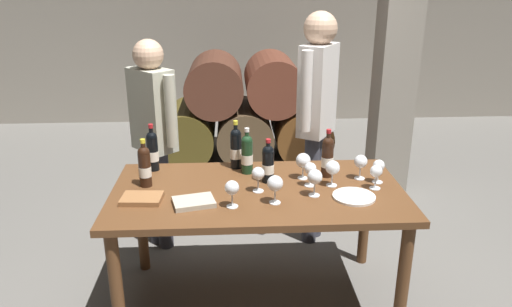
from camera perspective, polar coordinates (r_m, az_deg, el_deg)
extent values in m
plane|color=#66635E|center=(3.24, 0.20, -16.57)|extent=(14.00, 14.00, 0.00)
cube|color=gray|center=(6.82, -1.89, 15.59)|extent=(10.00, 0.24, 2.80)
cylinder|color=#4F4319|center=(5.46, -7.99, 2.50)|extent=(0.60, 0.90, 0.60)
cylinder|color=brown|center=(5.45, -1.37, 2.63)|extent=(0.60, 0.90, 0.60)
cylinder|color=brown|center=(5.50, 5.21, 2.72)|extent=(0.60, 0.90, 0.60)
cylinder|color=#542E20|center=(5.31, -4.85, 8.19)|extent=(0.60, 0.90, 0.60)
cylinder|color=brown|center=(5.33, 2.01, 8.29)|extent=(0.60, 0.90, 0.60)
cube|color=gray|center=(4.48, 16.14, 11.20)|extent=(0.32, 0.32, 2.60)
cube|color=brown|center=(2.86, 0.22, -4.58)|extent=(1.70, 0.90, 0.04)
cylinder|color=brown|center=(2.78, -15.97, -15.31)|extent=(0.07, 0.07, 0.72)
cylinder|color=brown|center=(2.86, 16.80, -14.26)|extent=(0.07, 0.07, 0.72)
cylinder|color=brown|center=(3.43, -13.26, -7.81)|extent=(0.07, 0.07, 0.72)
cylinder|color=brown|center=(3.50, 12.63, -7.18)|extent=(0.07, 0.07, 0.72)
cylinder|color=black|center=(3.03, 8.34, -0.77)|extent=(0.07, 0.07, 0.21)
sphere|color=black|center=(2.99, 8.45, 1.25)|extent=(0.07, 0.07, 0.07)
cylinder|color=black|center=(2.98, 8.47, 1.75)|extent=(0.03, 0.03, 0.07)
cylinder|color=#B21E23|center=(2.97, 8.52, 2.58)|extent=(0.03, 0.03, 0.02)
cylinder|color=silver|center=(3.03, 8.33, -0.96)|extent=(0.07, 0.07, 0.06)
cylinder|color=black|center=(3.16, -11.98, -0.08)|extent=(0.07, 0.07, 0.21)
sphere|color=black|center=(3.12, -12.13, 1.87)|extent=(0.07, 0.07, 0.07)
cylinder|color=black|center=(3.12, -12.17, 2.35)|extent=(0.03, 0.03, 0.07)
cylinder|color=#B21E23|center=(3.10, -12.23, 3.16)|extent=(0.03, 0.03, 0.02)
cylinder|color=silver|center=(3.16, -11.97, -0.26)|extent=(0.07, 0.07, 0.06)
cylinder|color=black|center=(2.92, 1.41, -1.60)|extent=(0.07, 0.07, 0.19)
sphere|color=black|center=(2.88, 1.43, 0.27)|extent=(0.07, 0.07, 0.07)
cylinder|color=black|center=(2.87, 1.43, 0.72)|extent=(0.03, 0.03, 0.06)
cylinder|color=#B21E23|center=(2.86, 1.44, 1.49)|extent=(0.03, 0.03, 0.02)
cylinder|color=silver|center=(2.92, 1.41, -1.77)|extent=(0.07, 0.07, 0.06)
cylinder|color=black|center=(2.93, -12.86, -1.87)|extent=(0.07, 0.07, 0.20)
sphere|color=black|center=(2.89, -13.02, 0.11)|extent=(0.07, 0.07, 0.07)
cylinder|color=black|center=(2.89, -13.06, 0.60)|extent=(0.03, 0.03, 0.06)
cylinder|color=gold|center=(2.87, -13.13, 1.42)|extent=(0.03, 0.03, 0.02)
cylinder|color=silver|center=(2.94, -12.84, -2.05)|extent=(0.07, 0.07, 0.06)
cylinder|color=#19381E|center=(3.05, -1.05, -0.46)|extent=(0.07, 0.07, 0.21)
sphere|color=#19381E|center=(3.01, -1.07, 1.49)|extent=(0.07, 0.07, 0.07)
cylinder|color=#19381E|center=(3.00, -1.07, 1.97)|extent=(0.03, 0.03, 0.06)
cylinder|color=silver|center=(2.99, -1.08, 2.77)|extent=(0.03, 0.03, 0.02)
cylinder|color=silver|center=(3.05, -1.05, -0.64)|extent=(0.07, 0.07, 0.06)
cylinder|color=black|center=(3.13, -2.36, 0.23)|extent=(0.07, 0.07, 0.22)
sphere|color=black|center=(3.09, -2.40, 2.27)|extent=(0.07, 0.07, 0.07)
cylinder|color=black|center=(3.08, -2.40, 2.78)|extent=(0.03, 0.03, 0.07)
cylinder|color=gold|center=(3.07, -2.42, 3.63)|extent=(0.03, 0.03, 0.03)
cylinder|color=silver|center=(3.13, -2.36, 0.04)|extent=(0.07, 0.07, 0.07)
cylinder|color=white|center=(2.82, 0.34, -4.40)|extent=(0.06, 0.06, 0.00)
cylinder|color=white|center=(2.81, 0.34, -3.66)|extent=(0.01, 0.01, 0.07)
sphere|color=white|center=(2.78, 0.34, -2.34)|extent=(0.08, 0.08, 0.08)
cylinder|color=white|center=(3.01, 5.47, -2.88)|extent=(0.06, 0.06, 0.00)
cylinder|color=white|center=(3.00, 5.49, -2.17)|extent=(0.01, 0.01, 0.07)
sphere|color=white|center=(2.97, 5.54, -0.82)|extent=(0.09, 0.09, 0.09)
cylinder|color=white|center=(2.69, 2.21, -5.75)|extent=(0.06, 0.06, 0.00)
cylinder|color=white|center=(2.67, 2.23, -4.98)|extent=(0.01, 0.01, 0.07)
sphere|color=white|center=(2.64, 2.25, -3.51)|extent=(0.09, 0.09, 0.09)
cylinder|color=white|center=(3.03, 14.00, -3.25)|extent=(0.06, 0.06, 0.00)
cylinder|color=white|center=(3.02, 14.06, -2.55)|extent=(0.01, 0.01, 0.07)
sphere|color=white|center=(2.99, 14.17, -1.36)|extent=(0.07, 0.07, 0.07)
cylinder|color=white|center=(2.93, 8.83, -3.69)|extent=(0.06, 0.06, 0.00)
cylinder|color=white|center=(2.92, 8.87, -2.97)|extent=(0.01, 0.01, 0.07)
sphere|color=white|center=(2.89, 8.95, -1.63)|extent=(0.08, 0.08, 0.08)
cylinder|color=white|center=(2.65, -2.79, -6.20)|extent=(0.06, 0.06, 0.00)
cylinder|color=white|center=(2.63, -2.81, -5.41)|extent=(0.01, 0.01, 0.07)
sphere|color=white|center=(2.60, -2.83, -4.00)|extent=(0.08, 0.08, 0.08)
cylinder|color=white|center=(3.06, 12.00, -2.85)|extent=(0.06, 0.06, 0.00)
cylinder|color=white|center=(3.05, 12.06, -2.16)|extent=(0.01, 0.01, 0.07)
sphere|color=white|center=(3.02, 12.16, -0.90)|extent=(0.08, 0.08, 0.08)
cylinder|color=white|center=(2.91, 6.29, -3.72)|extent=(0.06, 0.06, 0.00)
cylinder|color=white|center=(2.90, 6.32, -2.99)|extent=(0.01, 0.01, 0.07)
sphere|color=white|center=(2.87, 6.37, -1.75)|extent=(0.07, 0.07, 0.07)
cylinder|color=white|center=(2.94, 13.71, -3.97)|extent=(0.06, 0.06, 0.00)
cylinder|color=white|center=(2.93, 13.78, -3.25)|extent=(0.01, 0.01, 0.07)
sphere|color=white|center=(2.90, 13.89, -2.01)|extent=(0.07, 0.07, 0.07)
cylinder|color=white|center=(2.79, 6.80, -4.87)|extent=(0.06, 0.06, 0.00)
cylinder|color=white|center=(2.77, 6.84, -4.12)|extent=(0.01, 0.01, 0.07)
sphere|color=white|center=(2.74, 6.90, -2.72)|extent=(0.09, 0.09, 0.09)
cube|color=#B2A893|center=(2.69, -7.29, -5.65)|extent=(0.25, 0.21, 0.03)
cube|color=#936038|center=(2.78, -13.21, -5.16)|extent=(0.23, 0.17, 0.03)
cylinder|color=white|center=(2.80, 11.38, -4.96)|extent=(0.24, 0.24, 0.01)
cylinder|color=#383842|center=(3.76, 7.05, -3.65)|extent=(0.11, 0.11, 0.85)
cylinder|color=#383842|center=(3.67, 6.41, -4.26)|extent=(0.11, 0.11, 0.85)
cube|color=silver|center=(3.48, 7.23, 7.35)|extent=(0.32, 0.37, 0.64)
cylinder|color=silver|center=(3.67, 8.49, 8.45)|extent=(0.08, 0.08, 0.54)
cylinder|color=silver|center=(3.29, 5.88, 7.22)|extent=(0.08, 0.08, 0.54)
sphere|color=tan|center=(3.42, 7.55, 14.32)|extent=(0.23, 0.23, 0.23)
cylinder|color=#383842|center=(3.74, -11.79, -4.85)|extent=(0.11, 0.11, 0.77)
cylinder|color=#383842|center=(3.66, -10.78, -5.36)|extent=(0.11, 0.11, 0.77)
cube|color=#B2B29E|center=(3.47, -12.04, 5.00)|extent=(0.35, 0.36, 0.58)
cylinder|color=#B2B29E|center=(3.63, -14.02, 5.98)|extent=(0.08, 0.08, 0.49)
cylinder|color=#B2B29E|center=(3.30, -9.95, 4.88)|extent=(0.08, 0.08, 0.49)
sphere|color=tan|center=(3.39, -12.51, 11.23)|extent=(0.21, 0.21, 0.21)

